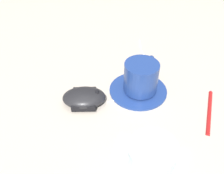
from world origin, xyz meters
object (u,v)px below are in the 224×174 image
drinking_glass (151,163)px  coffee_cup (141,76)px  saucer (138,90)px  pen (210,109)px  computer_mouse (84,98)px

drinking_glass → coffee_cup: bearing=122.4°
saucer → coffee_cup: (0.00, 0.00, 0.04)m
drinking_glass → saucer: bearing=123.7°
saucer → drinking_glass: bearing=-56.3°
saucer → pen: bearing=10.6°
coffee_cup → pen: coffee_cup is taller
saucer → coffee_cup: coffee_cup is taller
computer_mouse → drinking_glass: bearing=-22.5°
saucer → computer_mouse: size_ratio=1.17×
drinking_glass → pen: bearing=80.5°
drinking_glass → computer_mouse: bearing=157.5°
saucer → computer_mouse: 0.13m
saucer → drinking_glass: (0.13, -0.19, 0.04)m
saucer → computer_mouse: bearing=-127.9°
computer_mouse → drinking_glass: (0.21, -0.09, 0.03)m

